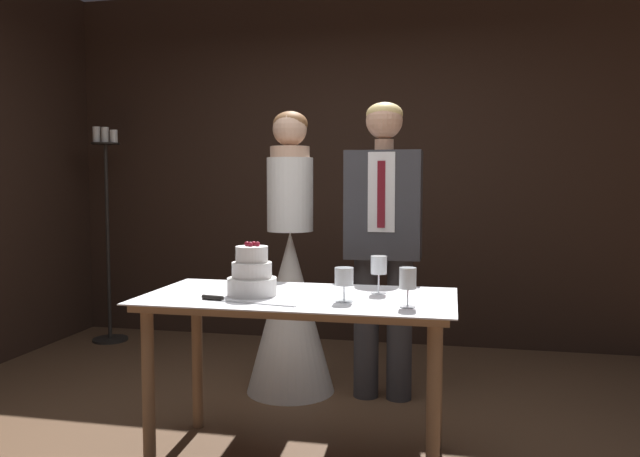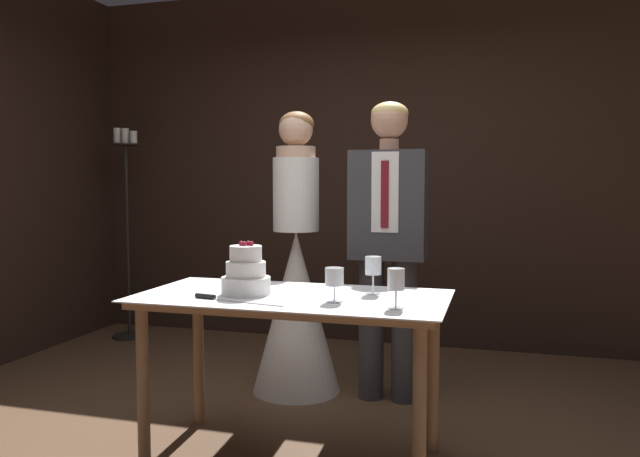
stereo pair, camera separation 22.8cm
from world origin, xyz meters
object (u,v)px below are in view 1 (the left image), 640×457
object	(u,v)px
cake_table	(299,316)
cake_knife	(230,300)
wine_glass_far	(408,280)
groom	(383,232)
candle_stand	(107,234)
tiered_cake	(252,275)
wine_glass_near	(379,267)
wine_glass_middle	(344,278)
bride	(290,290)

from	to	relation	value
cake_table	cake_knife	world-z (taller)	cake_knife
wine_glass_far	groom	bearing A→B (deg)	101.46
candle_stand	wine_glass_far	bearing A→B (deg)	-37.73
tiered_cake	wine_glass_far	xyz separation A→B (m)	(0.72, -0.13, 0.02)
cake_table	wine_glass_near	size ratio (longest dim) A/B	8.11
wine_glass_middle	bride	size ratio (longest dim) A/B	0.09
groom	bride	bearing A→B (deg)	179.95
cake_knife	wine_glass_middle	bearing A→B (deg)	21.67
cake_table	tiered_cake	size ratio (longest dim) A/B	5.73
wine_glass_near	wine_glass_middle	bearing A→B (deg)	-117.30
cake_table	wine_glass_far	world-z (taller)	wine_glass_far
wine_glass_middle	candle_stand	bearing A→B (deg)	139.98
wine_glass_far	groom	xyz separation A→B (m)	(-0.22, 1.09, 0.11)
wine_glass_near	tiered_cake	bearing A→B (deg)	-162.99
bride	groom	world-z (taller)	groom
cake_knife	wine_glass_middle	distance (m)	0.50
wine_glass_middle	cake_table	bearing A→B (deg)	155.34
groom	cake_table	bearing A→B (deg)	-107.18
wine_glass_far	candle_stand	bearing A→B (deg)	142.27
cake_table	cake_knife	distance (m)	0.34
wine_glass_near	wine_glass_middle	xyz separation A→B (m)	(-0.12, -0.24, -0.02)
wine_glass_far	bride	size ratio (longest dim) A/B	0.10
bride	groom	xyz separation A→B (m)	(0.57, -0.00, 0.37)
tiered_cake	cake_table	bearing A→B (deg)	10.38
cake_table	wine_glass_middle	world-z (taller)	wine_glass_middle
cake_table	wine_glass_far	distance (m)	0.57
cake_knife	groom	size ratio (longest dim) A/B	0.25
bride	candle_stand	distance (m)	1.98
candle_stand	cake_table	bearing A→B (deg)	-41.42
wine_glass_middle	wine_glass_far	world-z (taller)	wine_glass_far
cake_knife	wine_glass_far	distance (m)	0.77
wine_glass_near	cake_table	bearing A→B (deg)	-159.18
wine_glass_far	bride	xyz separation A→B (m)	(-0.79, 1.09, -0.25)
cake_knife	bride	world-z (taller)	bride
cake_table	wine_glass_near	bearing A→B (deg)	20.82
wine_glass_middle	groom	world-z (taller)	groom
wine_glass_near	candle_stand	distance (m)	2.91
groom	candle_stand	xyz separation A→B (m)	(-2.32, 0.88, -0.13)
wine_glass_near	groom	world-z (taller)	groom
cake_table	wine_glass_far	size ratio (longest dim) A/B	8.54
cake_knife	tiered_cake	bearing A→B (deg)	84.55
wine_glass_middle	bride	world-z (taller)	bride
groom	cake_knife	bearing A→B (deg)	-115.74
cake_knife	wine_glass_near	distance (m)	0.70
cake_knife	bride	bearing A→B (deg)	101.31
wine_glass_middle	bride	bearing A→B (deg)	116.53
cake_table	tiered_cake	bearing A→B (deg)	-169.62
wine_glass_far	groom	size ratio (longest dim) A/B	0.09
wine_glass_near	bride	world-z (taller)	bride
bride	cake_knife	bearing A→B (deg)	-88.65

